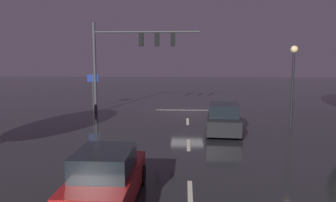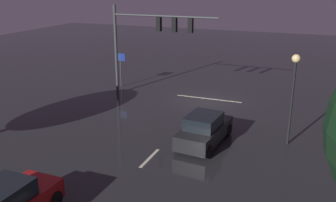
{
  "view_description": "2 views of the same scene",
  "coord_description": "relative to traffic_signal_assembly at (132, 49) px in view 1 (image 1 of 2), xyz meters",
  "views": [
    {
      "loc": [
        0.19,
        26.78,
        4.5
      ],
      "look_at": [
        1.19,
        6.35,
        1.69
      ],
      "focal_mm": 37.24,
      "sensor_mm": 36.0,
      "label": 1
    },
    {
      "loc": [
        -7.29,
        25.7,
        8.6
      ],
      "look_at": [
        0.38,
        6.58,
        1.94
      ],
      "focal_mm": 40.7,
      "sensor_mm": 36.0,
      "label": 2
    }
  ],
  "objects": [
    {
      "name": "ground_plane",
      "position": [
        -4.17,
        -0.53,
        -4.83
      ],
      "size": [
        80.0,
        80.0,
        0.0
      ],
      "primitive_type": "plane",
      "color": "#232326"
    },
    {
      "name": "traffic_signal_assembly",
      "position": [
        0.0,
        0.0,
        0.0
      ],
      "size": [
        8.02,
        0.47,
        6.77
      ],
      "color": "#383A3D",
      "rests_on": "ground_plane"
    },
    {
      "name": "lane_dash_far",
      "position": [
        -4.17,
        3.47,
        -4.82
      ],
      "size": [
        0.16,
        2.2,
        0.01
      ],
      "primitive_type": "cube",
      "rotation": [
        0.0,
        0.0,
        1.57
      ],
      "color": "beige",
      "rests_on": "ground_plane"
    },
    {
      "name": "lane_dash_mid",
      "position": [
        -4.17,
        9.47,
        -4.82
      ],
      "size": [
        0.16,
        2.2,
        0.01
      ],
      "primitive_type": "cube",
      "rotation": [
        0.0,
        0.0,
        1.57
      ],
      "color": "beige",
      "rests_on": "ground_plane"
    },
    {
      "name": "lane_dash_near",
      "position": [
        -4.17,
        15.47,
        -4.82
      ],
      "size": [
        0.16,
        2.2,
        0.01
      ],
      "primitive_type": "cube",
      "rotation": [
        0.0,
        0.0,
        1.57
      ],
      "color": "beige",
      "rests_on": "ground_plane"
    },
    {
      "name": "stop_bar",
      "position": [
        -4.17,
        -1.18,
        -4.82
      ],
      "size": [
        5.0,
        0.16,
        0.01
      ],
      "primitive_type": "cube",
      "color": "beige",
      "rests_on": "ground_plane"
    },
    {
      "name": "car_approaching",
      "position": [
        -6.18,
        6.74,
        -4.03
      ],
      "size": [
        2.23,
        4.49,
        1.7
      ],
      "color": "black",
      "rests_on": "ground_plane"
    },
    {
      "name": "car_distant",
      "position": [
        -1.64,
        16.38,
        -4.03
      ],
      "size": [
        1.95,
        4.39,
        1.7
      ],
      "color": "maroon",
      "rests_on": "ground_plane"
    },
    {
      "name": "street_lamp_left_kerb",
      "position": [
        -10.42,
        5.12,
        -1.36
      ],
      "size": [
        0.44,
        0.44,
        4.95
      ],
      "color": "black",
      "rests_on": "ground_plane"
    },
    {
      "name": "route_sign",
      "position": [
        3.54,
        -1.78,
        -2.79
      ],
      "size": [
        0.9,
        0.09,
        2.83
      ],
      "color": "#383A3D",
      "rests_on": "ground_plane"
    }
  ]
}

